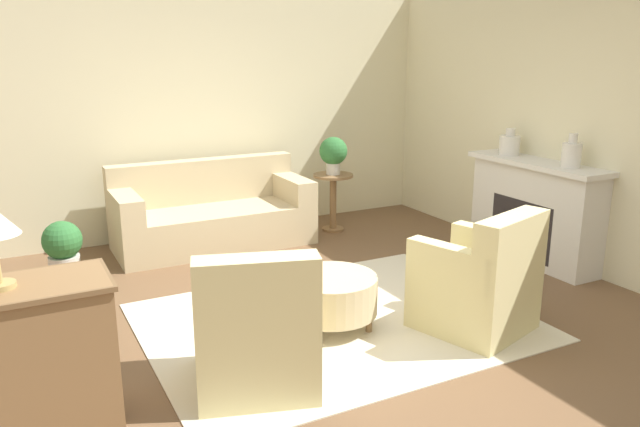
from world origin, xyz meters
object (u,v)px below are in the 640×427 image
ottoman_table (331,294)px  dresser (11,361)px  side_table (333,193)px  armchair_left (256,333)px  potted_plant_on_side_table (333,153)px  vase_mantel_far (572,154)px  vase_mantel_near (510,144)px  armchair_right (480,284)px  potted_plant_floor (63,246)px  couch (212,216)px

ottoman_table → dresser: 2.27m
ottoman_table → side_table: size_ratio=1.05×
armchair_left → potted_plant_on_side_table: (2.15, 2.91, 0.56)m
ottoman_table → vase_mantel_far: (2.57, 0.06, 0.89)m
vase_mantel_near → dresser: bearing=-165.2°
armchair_right → dresser: 3.22m
dresser → potted_plant_floor: dresser is taller
vase_mantel_far → potted_plant_on_side_table: (-1.26, 2.29, -0.22)m
couch → potted_plant_floor: size_ratio=3.96×
couch → potted_plant_floor: couch is taller
couch → armchair_right: size_ratio=2.22×
ottoman_table → potted_plant_on_side_table: potted_plant_on_side_table is taller
armchair_right → armchair_left: bearing=180.0°
side_table → dresser: bearing=-141.9°
ottoman_table → potted_plant_on_side_table: size_ratio=1.63×
ottoman_table → side_table: bearing=61.0°
side_table → armchair_right: bearing=-96.2°
side_table → potted_plant_floor: bearing=-177.4°
potted_plant_floor → armchair_left: bearing=-72.7°
ottoman_table → potted_plant_floor: bearing=127.6°
armchair_right → potted_plant_on_side_table: potted_plant_on_side_table is taller
ottoman_table → vase_mantel_far: size_ratio=2.25×
armchair_left → armchair_right: 1.83m
potted_plant_floor → vase_mantel_near: bearing=-17.6°
armchair_right → dresser: size_ratio=0.85×
couch → dresser: couch is taller
vase_mantel_near → armchair_left: bearing=-157.5°
couch → side_table: size_ratio=3.08×
ottoman_table → potted_plant_floor: (-1.71, 2.22, 0.01)m
vase_mantel_near → couch: bearing=149.1°
vase_mantel_near → potted_plant_floor: size_ratio=0.52×
couch → potted_plant_on_side_table: potted_plant_on_side_table is taller
armchair_right → vase_mantel_far: 1.87m
couch → vase_mantel_far: 3.73m
couch → potted_plant_floor: bearing=-170.5°
potted_plant_on_side_table → potted_plant_floor: bearing=-177.4°
potted_plant_on_side_table → potted_plant_floor: 3.09m
potted_plant_on_side_table → ottoman_table: bearing=-119.0°
dresser → vase_mantel_near: bearing=14.8°
armchair_right → potted_plant_floor: (-2.70, 2.77, -0.09)m
side_table → potted_plant_on_side_table: bearing=63.4°
armchair_left → potted_plant_floor: armchair_left is taller
dresser → vase_mantel_near: (4.79, 1.27, 0.69)m
potted_plant_on_side_table → couch: bearing=175.1°
vase_mantel_near → potted_plant_on_side_table: (-1.26, 1.50, -0.21)m
ottoman_table → couch: bearing=93.3°
side_table → potted_plant_floor: (-3.01, -0.14, -0.17)m
vase_mantel_near → armchair_right: bearing=-138.2°
armchair_right → side_table: armchair_right is taller
armchair_right → side_table: (0.32, 2.91, 0.08)m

